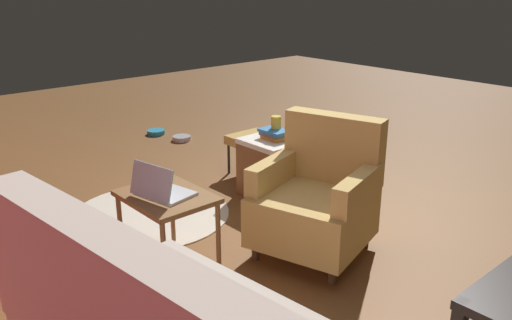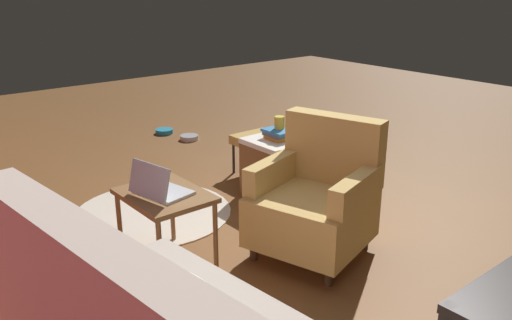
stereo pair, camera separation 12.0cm
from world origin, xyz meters
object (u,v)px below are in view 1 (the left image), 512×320
(wicker_hamper, at_px, (274,167))
(tv_remote, at_px, (273,133))
(laptop_desk, at_px, (167,203))
(pet_bowl_steel, at_px, (182,138))
(armchair, at_px, (317,199))
(yellow_mug, at_px, (276,122))
(book_stack_hamper, at_px, (275,134))
(laptop, at_px, (161,189))
(pet_bowl_teal, at_px, (156,132))
(ottoman, at_px, (255,141))

(wicker_hamper, distance_m, tv_remote, 0.28)
(laptop_desk, xyz_separation_m, pet_bowl_steel, (2.19, -1.57, -0.40))
(armchair, relative_size, tv_remote, 5.44)
(armchair, relative_size, yellow_mug, 8.70)
(yellow_mug, bearing_deg, laptop_desk, 107.77)
(yellow_mug, distance_m, pet_bowl_steel, 1.88)
(laptop_desk, distance_m, yellow_mug, 1.38)
(yellow_mug, bearing_deg, tv_remote, -30.78)
(book_stack_hamper, bearing_deg, laptop_desk, 107.49)
(tv_remote, relative_size, pet_bowl_steel, 0.80)
(laptop, distance_m, pet_bowl_teal, 3.05)
(laptop_desk, height_order, tv_remote, tv_remote)
(book_stack_hamper, height_order, ottoman, book_stack_hamper)
(armchair, xyz_separation_m, pet_bowl_steel, (2.65, -0.74, -0.34))
(yellow_mug, relative_size, pet_bowl_teal, 0.50)
(armchair, xyz_separation_m, wicker_hamper, (0.86, -0.44, -0.12))
(laptop, distance_m, wicker_hamper, 1.40)
(book_stack_hamper, distance_m, yellow_mug, 0.09)
(pet_bowl_teal, bearing_deg, tv_remote, 176.25)
(armchair, relative_size, laptop, 2.40)
(book_stack_hamper, bearing_deg, laptop, 107.30)
(laptop, relative_size, pet_bowl_teal, 1.81)
(laptop_desk, relative_size, pet_bowl_steel, 2.80)
(armchair, bearing_deg, wicker_hamper, -27.02)
(pet_bowl_teal, bearing_deg, book_stack_hamper, 174.44)
(yellow_mug, bearing_deg, book_stack_hamper, 120.36)
(yellow_mug, relative_size, tv_remote, 0.62)
(pet_bowl_steel, bearing_deg, tv_remote, 172.58)
(laptop, distance_m, tv_remote, 1.48)
(armchair, xyz_separation_m, ottoman, (1.33, -0.65, -0.05))
(laptop, relative_size, yellow_mug, 3.63)
(pet_bowl_teal, bearing_deg, ottoman, 179.82)
(tv_remote, xyz_separation_m, pet_bowl_teal, (2.08, -0.14, -0.47))
(tv_remote, bearing_deg, laptop_desk, 124.04)
(armchair, distance_m, wicker_hamper, 0.97)
(laptop, height_order, wicker_hamper, laptop)
(yellow_mug, bearing_deg, wicker_hamper, 118.15)
(book_stack_hamper, relative_size, pet_bowl_teal, 1.19)
(yellow_mug, height_order, pet_bowl_teal, yellow_mug)
(tv_remote, bearing_deg, ottoman, -5.77)
(armchair, xyz_separation_m, yellow_mug, (0.88, -0.47, 0.25))
(wicker_hamper, relative_size, ottoman, 1.20)
(pet_bowl_steel, height_order, pet_bowl_teal, same)
(laptop, xyz_separation_m, pet_bowl_teal, (2.59, -1.53, -0.50))
(ottoman, bearing_deg, pet_bowl_teal, -0.18)
(laptop, bearing_deg, armchair, -117.49)
(laptop, distance_m, book_stack_hamper, 1.38)
(yellow_mug, bearing_deg, laptop, 107.58)
(tv_remote, height_order, ottoman, tv_remote)
(armchair, relative_size, laptop_desk, 1.55)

